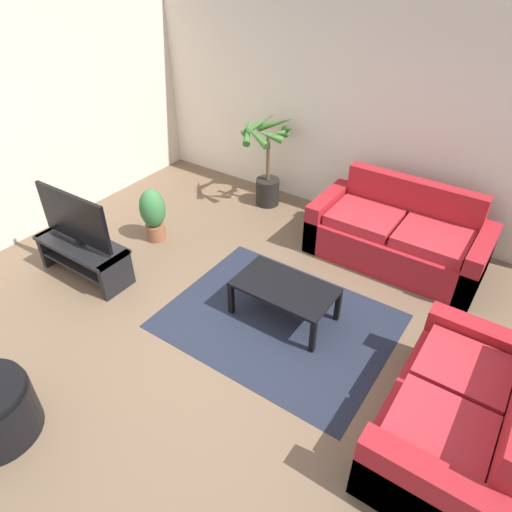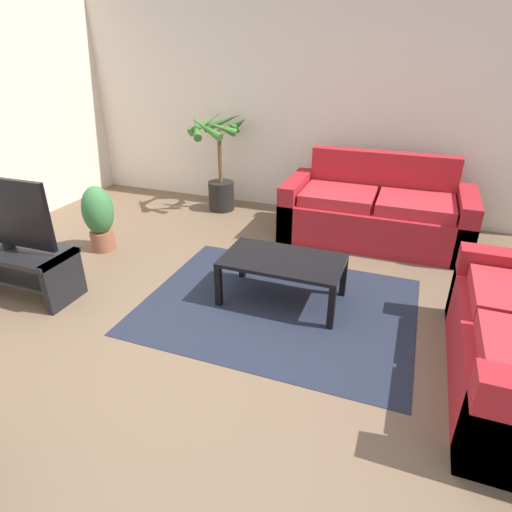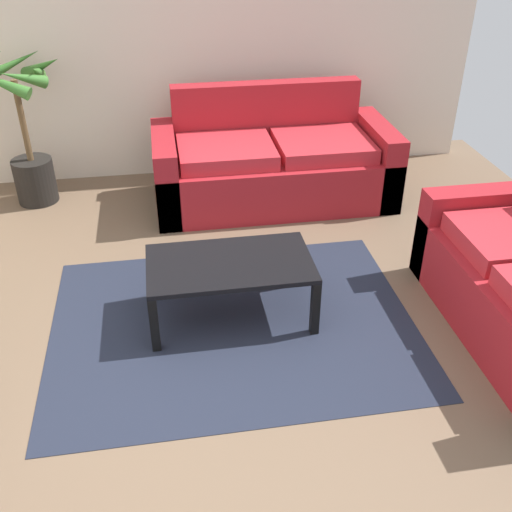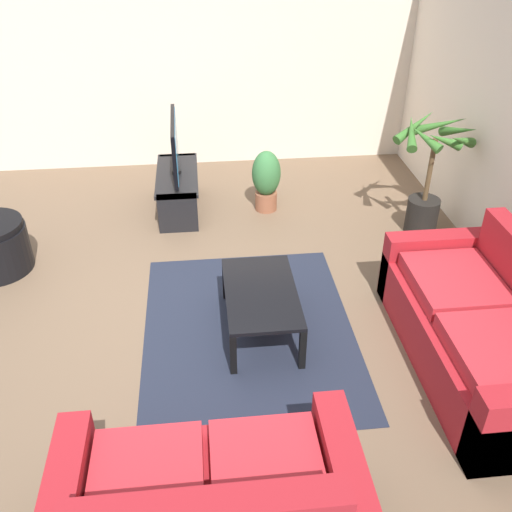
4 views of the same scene
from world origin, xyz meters
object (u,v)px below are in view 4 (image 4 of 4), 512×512
Objects in this scene: tv at (175,146)px; coffee_table at (261,296)px; couch_main at (483,333)px; potted_plant_small at (266,179)px; tv_stand at (178,186)px; potted_palm at (428,180)px.

tv is 1.03× the size of coffee_table.
potted_plant_small is (-2.64, -1.29, 0.07)m from couch_main.
tv_stand is (-2.76, -2.26, -0.02)m from couch_main.
couch_main is 2.03m from potted_palm.
couch_main is 2.83× the size of potted_plant_small.
tv is 1.46× the size of potted_plant_small.
tv_stand is 2.30m from coffee_table.
coffee_table is at bearing 17.09° from tv_stand.
tv_stand is at bearing -162.91° from coffee_table.
couch_main is at bearing 25.99° from potted_plant_small.
tv_stand is 0.90× the size of potted_palm.
potted_palm reaches higher than tv_stand.
tv is at bearing -140.77° from couch_main.
potted_palm is at bearing 67.39° from potted_plant_small.
coffee_table is 2.10m from potted_plant_small.
potted_palm is (0.77, 2.53, 0.30)m from tv_stand.
potted_plant_small is at bearing -154.01° from couch_main.
potted_palm is at bearing 73.03° from tv.
coffee_table is at bearing -8.11° from potted_plant_small.
potted_plant_small is at bearing 82.86° from tv_stand.
couch_main is at bearing -7.83° from potted_palm.
coffee_table is 0.81× the size of potted_palm.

